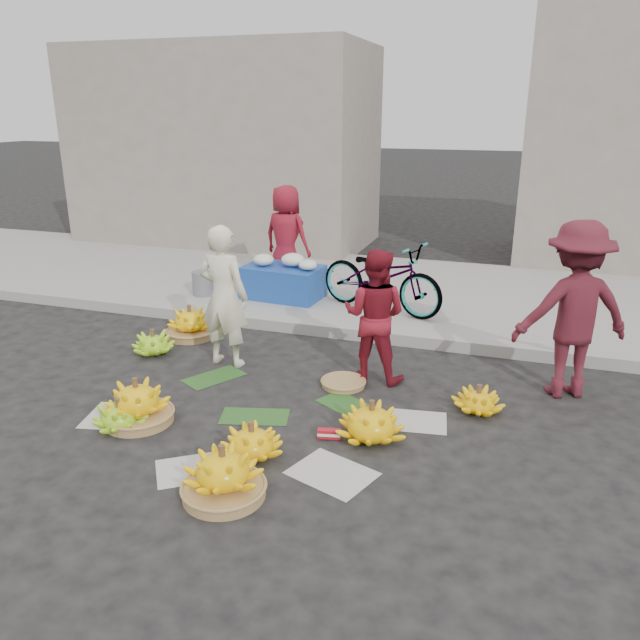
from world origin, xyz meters
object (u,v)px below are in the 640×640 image
(banana_bunch_0, at_px, (137,403))
(flower_table, at_px, (283,280))
(bicycle, at_px, (382,276))
(vendor_cream, at_px, (224,296))
(banana_bunch_4, at_px, (371,422))

(banana_bunch_0, bearing_deg, flower_table, 90.69)
(banana_bunch_0, bearing_deg, bicycle, 68.24)
(vendor_cream, bearing_deg, banana_bunch_0, 89.13)
(bicycle, bearing_deg, vendor_cream, 166.20)
(vendor_cream, distance_m, flower_table, 2.35)
(banana_bunch_4, relative_size, flower_table, 0.66)
(banana_bunch_0, height_order, vendor_cream, vendor_cream)
(banana_bunch_0, xyz_separation_m, flower_table, (-0.05, 3.85, 0.20))
(flower_table, xyz_separation_m, bicycle, (1.52, -0.16, 0.22))
(banana_bunch_0, height_order, flower_table, flower_table)
(vendor_cream, bearing_deg, bicycle, -116.81)
(banana_bunch_4, relative_size, bicycle, 0.42)
(bicycle, bearing_deg, flower_table, 101.91)
(banana_bunch_0, distance_m, bicycle, 4.00)
(banana_bunch_4, distance_m, vendor_cream, 2.41)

